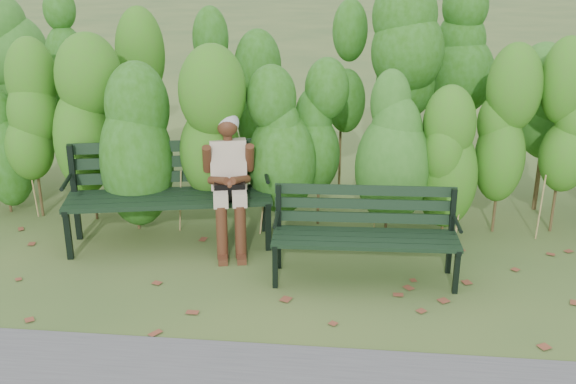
# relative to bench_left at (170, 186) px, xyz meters

# --- Properties ---
(ground) EXTENTS (80.00, 80.00, 0.00)m
(ground) POSITION_rel_bench_left_xyz_m (1.23, -0.87, -0.58)
(ground) COLOR #344F24
(hedge_band) EXTENTS (11.04, 1.67, 2.42)m
(hedge_band) POSITION_rel_bench_left_xyz_m (1.23, 0.99, 0.68)
(hedge_band) COLOR #47381E
(hedge_band) RESTS_ON ground
(leaf_litter) EXTENTS (5.97, 2.23, 0.01)m
(leaf_litter) POSITION_rel_bench_left_xyz_m (1.58, -0.94, -0.58)
(leaf_litter) COLOR brown
(leaf_litter) RESTS_ON ground
(bench_left) EXTENTS (2.07, 1.05, 0.99)m
(bench_left) POSITION_rel_bench_left_xyz_m (0.00, 0.00, 0.00)
(bench_left) COLOR black
(bench_left) RESTS_ON ground
(bench_right) EXTENTS (1.64, 0.59, 0.81)m
(bench_right) POSITION_rel_bench_left_xyz_m (1.92, -0.59, -0.11)
(bench_right) COLOR black
(bench_right) RESTS_ON ground
(seated_woman) EXTENTS (0.53, 0.77, 1.32)m
(seated_woman) POSITION_rel_bench_left_xyz_m (0.61, -0.07, 0.18)
(seated_woman) COLOR #B2A18C
(seated_woman) RESTS_ON ground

